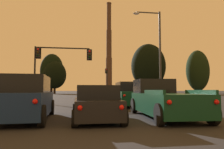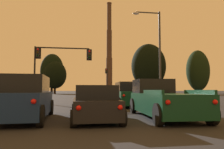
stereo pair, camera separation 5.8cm
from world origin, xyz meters
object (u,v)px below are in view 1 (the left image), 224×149
pickup_truck_right_lane_second (162,100)px  smokestack (109,56)px  hatchback_center_lane_second (96,104)px  suv_right_lane_front (129,95)px  street_lamp (156,47)px  hatchback_center_lane_front (92,98)px  traffic_light_overhead_left (55,59)px  suv_left_lane_second (25,99)px  traffic_light_far_right (107,78)px

pickup_truck_right_lane_second → smokestack: size_ratio=0.09×
hatchback_center_lane_second → suv_right_lane_front: bearing=66.2°
street_lamp → hatchback_center_lane_second: bearing=-121.2°
hatchback_center_lane_front → smokestack: smokestack is taller
street_lamp → smokestack: size_ratio=0.15×
street_lamp → hatchback_center_lane_front: bearing=-149.8°
pickup_truck_right_lane_second → hatchback_center_lane_front: 7.17m
hatchback_center_lane_front → smokestack: bearing=78.9°
hatchback_center_lane_front → hatchback_center_lane_second: size_ratio=1.01×
hatchback_center_lane_second → traffic_light_overhead_left: size_ratio=0.67×
hatchback_center_lane_second → smokestack: size_ratio=0.07×
pickup_truck_right_lane_second → street_lamp: size_ratio=0.62×
suv_left_lane_second → traffic_light_far_right: bearing=76.2°
smokestack → street_lamp: bearing=-95.6°
hatchback_center_lane_front → street_lamp: 8.84m
street_lamp → suv_left_lane_second: bearing=-132.7°
suv_right_lane_front → street_lamp: street_lamp is taller
suv_right_lane_front → smokestack: size_ratio=0.08×
hatchback_center_lane_second → traffic_light_far_right: size_ratio=0.62×
suv_right_lane_front → hatchback_center_lane_second: suv_right_lane_front is taller
hatchback_center_lane_front → street_lamp: size_ratio=0.46×
hatchback_center_lane_front → suv_right_lane_front: (2.88, 0.07, 0.23)m
suv_right_lane_front → suv_left_lane_second: bearing=-129.4°
pickup_truck_right_lane_second → suv_right_lane_front: bearing=93.0°
hatchback_center_lane_front → suv_right_lane_front: suv_right_lane_front is taller
hatchback_center_lane_front → traffic_light_far_right: traffic_light_far_right is taller
suv_right_lane_front → traffic_light_overhead_left: 10.38m
traffic_light_overhead_left → suv_left_lane_second: bearing=-88.6°
hatchback_center_lane_second → traffic_light_far_right: 45.07m
suv_right_lane_front → smokestack: 130.46m
pickup_truck_right_lane_second → suv_left_lane_second: (-6.14, -0.17, 0.09)m
hatchback_center_lane_second → smokestack: smokestack is taller
suv_left_lane_second → smokestack: bearing=78.6°
suv_left_lane_second → suv_right_lane_front: bearing=45.9°
suv_left_lane_second → street_lamp: (9.64, 10.45, 4.54)m
traffic_light_overhead_left → traffic_light_far_right: bearing=72.5°
suv_left_lane_second → hatchback_center_lane_second: bearing=-14.2°
suv_left_lane_second → traffic_light_overhead_left: bearing=89.2°
pickup_truck_right_lane_second → hatchback_center_lane_front: size_ratio=1.34×
hatchback_center_lane_front → pickup_truck_right_lane_second: bearing=-68.6°
hatchback_center_lane_front → traffic_light_far_right: bearing=78.3°
suv_left_lane_second → smokestack: size_ratio=0.08×
pickup_truck_right_lane_second → traffic_light_overhead_left: size_ratio=0.90×
suv_right_lane_front → traffic_light_overhead_left: bearing=133.8°
traffic_light_overhead_left → street_lamp: size_ratio=0.69×
hatchback_center_lane_front → traffic_light_overhead_left: bearing=112.9°
suv_right_lane_front → traffic_light_far_right: 37.37m
suv_right_lane_front → traffic_light_far_right: traffic_light_far_right is taller
traffic_light_overhead_left → smokestack: size_ratio=0.10×
street_lamp → traffic_light_overhead_left: bearing=160.0°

